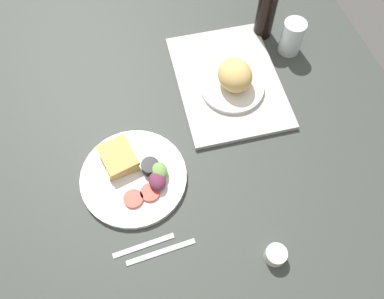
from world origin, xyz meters
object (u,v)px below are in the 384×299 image
at_px(knife, 161,252).
at_px(drinking_glass, 292,37).
at_px(serving_tray, 228,81).
at_px(plate_with_salad, 134,174).
at_px(fork, 144,245).
at_px(espresso_cup, 276,255).
at_px(bread_plate_near, 234,79).
at_px(soda_bottle, 266,11).

bearing_deg(knife, drinking_glass, 40.59).
bearing_deg(serving_tray, plate_with_salad, -57.16).
xyz_separation_m(drinking_glass, knife, (0.55, -0.61, -0.06)).
relative_size(fork, knife, 0.89).
bearing_deg(espresso_cup, knife, -109.49).
bearing_deg(drinking_glass, knife, -47.75).
bearing_deg(serving_tray, bread_plate_near, 8.56).
relative_size(plate_with_salad, espresso_cup, 5.50).
xyz_separation_m(bread_plate_near, plate_with_salad, (0.21, -0.38, -0.04)).
distance_m(plate_with_salad, soda_bottle, 0.71).
xyz_separation_m(serving_tray, bread_plate_near, (0.03, 0.00, 0.05)).
distance_m(fork, knife, 0.05).
bearing_deg(espresso_cup, soda_bottle, 160.47).
bearing_deg(serving_tray, espresso_cup, -7.46).
distance_m(bread_plate_near, plate_with_salad, 0.43).
xyz_separation_m(drinking_glass, fork, (0.52, -0.65, -0.06)).
bearing_deg(fork, plate_with_salad, 80.89).
relative_size(serving_tray, bread_plate_near, 2.18).
bearing_deg(fork, soda_bottle, 44.11).
relative_size(plate_with_salad, knife, 1.62).
relative_size(soda_bottle, knife, 1.06).
bearing_deg(soda_bottle, bread_plate_near, -42.04).
bearing_deg(plate_with_salad, espresso_cup, 41.58).
bearing_deg(soda_bottle, knife, -40.08).
bearing_deg(drinking_glass, serving_tray, -73.27).
bearing_deg(soda_bottle, plate_with_salad, -53.62).
bearing_deg(knife, soda_bottle, 48.26).
bearing_deg(fork, bread_plate_near, 43.45).
xyz_separation_m(bread_plate_near, espresso_cup, (0.55, -0.08, -0.04)).
height_order(bread_plate_near, knife, bread_plate_near).
xyz_separation_m(drinking_glass, espresso_cup, (0.65, -0.33, -0.04)).
xyz_separation_m(soda_bottle, knife, (0.65, -0.55, -0.10)).
height_order(espresso_cup, knife, espresso_cup).
relative_size(drinking_glass, espresso_cup, 2.17).
relative_size(espresso_cup, fork, 0.33).
distance_m(serving_tray, plate_with_salad, 0.45).
distance_m(plate_with_salad, drinking_glass, 0.70).
distance_m(bread_plate_near, espresso_cup, 0.55).
height_order(soda_bottle, fork, soda_bottle).
relative_size(serving_tray, knife, 2.37).
height_order(serving_tray, fork, serving_tray).
relative_size(bread_plate_near, fork, 1.22).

